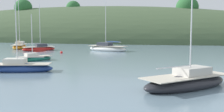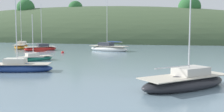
{
  "view_description": "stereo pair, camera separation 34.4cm",
  "coord_description": "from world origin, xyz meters",
  "px_view_note": "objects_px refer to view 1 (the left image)",
  "views": [
    {
      "loc": [
        7.88,
        -9.11,
        4.27
      ],
      "look_at": [
        0.0,
        20.0,
        1.2
      ],
      "focal_mm": 45.45,
      "sensor_mm": 36.0,
      "label": 1
    },
    {
      "loc": [
        8.21,
        -9.01,
        4.27
      ],
      "look_at": [
        0.0,
        20.0,
        1.2
      ],
      "focal_mm": 45.45,
      "sensor_mm": 36.0,
      "label": 2
    }
  ],
  "objects_px": {
    "sailboat_grey_yawl": "(107,48)",
    "sailboat_red_portside": "(20,46)",
    "sailboat_yellow_far": "(20,67)",
    "sailboat_teal_outer": "(187,82)",
    "mooring_buoy_outer": "(61,53)",
    "sailboat_orange_cutter": "(34,58)",
    "sailboat_white_near": "(39,49)"
  },
  "relations": [
    {
      "from": "sailboat_grey_yawl",
      "to": "sailboat_red_portside",
      "type": "height_order",
      "value": "sailboat_red_portside"
    },
    {
      "from": "sailboat_red_portside",
      "to": "sailboat_yellow_far",
      "type": "distance_m",
      "value": 31.31
    },
    {
      "from": "sailboat_red_portside",
      "to": "sailboat_grey_yawl",
      "type": "bearing_deg",
      "value": -3.01
    },
    {
      "from": "sailboat_teal_outer",
      "to": "mooring_buoy_outer",
      "type": "bearing_deg",
      "value": 132.1
    },
    {
      "from": "sailboat_orange_cutter",
      "to": "mooring_buoy_outer",
      "type": "distance_m",
      "value": 10.43
    },
    {
      "from": "sailboat_white_near",
      "to": "sailboat_grey_yawl",
      "type": "height_order",
      "value": "sailboat_grey_yawl"
    },
    {
      "from": "sailboat_yellow_far",
      "to": "mooring_buoy_outer",
      "type": "distance_m",
      "value": 19.19
    },
    {
      "from": "sailboat_grey_yawl",
      "to": "sailboat_white_near",
      "type": "bearing_deg",
      "value": -167.79
    },
    {
      "from": "sailboat_grey_yawl",
      "to": "mooring_buoy_outer",
      "type": "bearing_deg",
      "value": -132.42
    },
    {
      "from": "sailboat_red_portside",
      "to": "sailboat_teal_outer",
      "type": "relative_size",
      "value": 1.0
    },
    {
      "from": "sailboat_white_near",
      "to": "sailboat_teal_outer",
      "type": "xyz_separation_m",
      "value": [
        26.41,
        -26.12,
        0.06
      ]
    },
    {
      "from": "sailboat_white_near",
      "to": "sailboat_red_portside",
      "type": "distance_m",
      "value": 7.4
    },
    {
      "from": "sailboat_teal_outer",
      "to": "sailboat_white_near",
      "type": "bearing_deg",
      "value": 135.31
    },
    {
      "from": "sailboat_white_near",
      "to": "sailboat_yellow_far",
      "type": "xyz_separation_m",
      "value": [
        10.73,
        -22.54,
        0.0
      ]
    },
    {
      "from": "sailboat_grey_yawl",
      "to": "sailboat_orange_cutter",
      "type": "xyz_separation_m",
      "value": [
        -4.91,
        -16.89,
        -0.14
      ]
    },
    {
      "from": "sailboat_yellow_far",
      "to": "mooring_buoy_outer",
      "type": "height_order",
      "value": "sailboat_yellow_far"
    },
    {
      "from": "sailboat_orange_cutter",
      "to": "sailboat_teal_outer",
      "type": "bearing_deg",
      "value": -31.95
    },
    {
      "from": "sailboat_teal_outer",
      "to": "sailboat_grey_yawl",
      "type": "bearing_deg",
      "value": 116.18
    },
    {
      "from": "sailboat_red_portside",
      "to": "sailboat_white_near",
      "type": "bearing_deg",
      "value": -29.45
    },
    {
      "from": "sailboat_orange_cutter",
      "to": "sailboat_yellow_far",
      "type": "xyz_separation_m",
      "value": [
        3.38,
        -8.3,
        0.06
      ]
    },
    {
      "from": "sailboat_white_near",
      "to": "sailboat_orange_cutter",
      "type": "xyz_separation_m",
      "value": [
        7.35,
        -14.24,
        -0.06
      ]
    },
    {
      "from": "sailboat_white_near",
      "to": "sailboat_red_portside",
      "type": "bearing_deg",
      "value": 150.55
    },
    {
      "from": "sailboat_red_portside",
      "to": "mooring_buoy_outer",
      "type": "bearing_deg",
      "value": -30.51
    },
    {
      "from": "sailboat_white_near",
      "to": "sailboat_orange_cutter",
      "type": "distance_m",
      "value": 16.03
    },
    {
      "from": "sailboat_grey_yawl",
      "to": "sailboat_orange_cutter",
      "type": "height_order",
      "value": "sailboat_grey_yawl"
    },
    {
      "from": "sailboat_red_portside",
      "to": "sailboat_yellow_far",
      "type": "xyz_separation_m",
      "value": [
        17.17,
        -26.18,
        -0.05
      ]
    },
    {
      "from": "sailboat_grey_yawl",
      "to": "mooring_buoy_outer",
      "type": "distance_m",
      "value": 8.84
    },
    {
      "from": "mooring_buoy_outer",
      "to": "sailboat_white_near",
      "type": "bearing_deg",
      "value": 148.44
    },
    {
      "from": "sailboat_white_near",
      "to": "sailboat_red_portside",
      "type": "height_order",
      "value": "sailboat_red_portside"
    },
    {
      "from": "sailboat_yellow_far",
      "to": "sailboat_red_portside",
      "type": "bearing_deg",
      "value": 123.27
    },
    {
      "from": "sailboat_white_near",
      "to": "sailboat_orange_cutter",
      "type": "bearing_deg",
      "value": -62.69
    },
    {
      "from": "sailboat_red_portside",
      "to": "sailboat_orange_cutter",
      "type": "relative_size",
      "value": 1.64
    }
  ]
}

